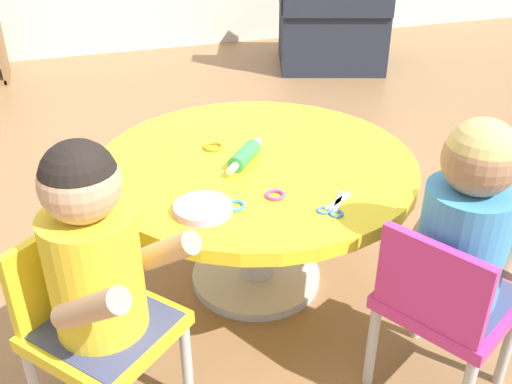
% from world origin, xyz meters
% --- Properties ---
extents(ground_plane, '(10.00, 10.00, 0.00)m').
position_xyz_m(ground_plane, '(0.00, 0.00, 0.00)').
color(ground_plane, olive).
extents(craft_table, '(0.99, 0.99, 0.46)m').
position_xyz_m(craft_table, '(0.00, 0.00, 0.37)').
color(craft_table, silver).
rests_on(craft_table, ground).
extents(child_chair_left, '(0.42, 0.42, 0.54)m').
position_xyz_m(child_chair_left, '(-0.54, -0.40, 0.31)').
color(child_chair_left, '#B7B7BC').
rests_on(child_chair_left, ground).
extents(seated_child_left, '(0.43, 0.44, 0.51)m').
position_xyz_m(seated_child_left, '(-0.51, -0.44, 0.53)').
color(seated_child_left, '#3F4772').
rests_on(seated_child_left, ground).
extents(child_chair_right, '(0.41, 0.41, 0.54)m').
position_xyz_m(child_chair_right, '(0.29, -0.61, 0.31)').
color(child_chair_right, '#B7B7BC').
rests_on(child_chair_right, ground).
extents(seated_child_right, '(0.43, 0.40, 0.51)m').
position_xyz_m(seated_child_right, '(0.33, -0.59, 0.53)').
color(seated_child_right, '#3F4772').
rests_on(seated_child_right, ground).
extents(armchair_dark, '(0.89, 0.90, 0.85)m').
position_xyz_m(armchair_dark, '(1.26, 2.15, 0.31)').
color(armchair_dark, '#232838').
rests_on(armchair_dark, ground).
extents(rolling_pin, '(0.17, 0.19, 0.05)m').
position_xyz_m(rolling_pin, '(-0.04, -0.01, 0.49)').
color(rolling_pin, green).
rests_on(rolling_pin, craft_table).
extents(craft_scissors, '(0.13, 0.13, 0.01)m').
position_xyz_m(craft_scissors, '(0.10, -0.34, 0.47)').
color(craft_scissors, silver).
rests_on(craft_scissors, craft_table).
extents(playdough_blob_0, '(0.15, 0.15, 0.02)m').
position_xyz_m(playdough_blob_0, '(-0.23, -0.25, 0.48)').
color(playdough_blob_0, '#CC99E5').
rests_on(playdough_blob_0, craft_table).
extents(cookie_cutter_0, '(0.06, 0.06, 0.01)m').
position_xyz_m(cookie_cutter_0, '(-0.02, -0.23, 0.47)').
color(cookie_cutter_0, '#D83FA5').
rests_on(cookie_cutter_0, craft_table).
extents(cookie_cutter_1, '(0.07, 0.07, 0.01)m').
position_xyz_m(cookie_cutter_1, '(-0.11, 0.12, 0.47)').
color(cookie_cutter_1, orange).
rests_on(cookie_cutter_1, craft_table).
extents(cookie_cutter_2, '(0.06, 0.06, 0.01)m').
position_xyz_m(cookie_cutter_2, '(-0.14, -0.25, 0.47)').
color(cookie_cutter_2, '#3F99D8').
rests_on(cookie_cutter_2, craft_table).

